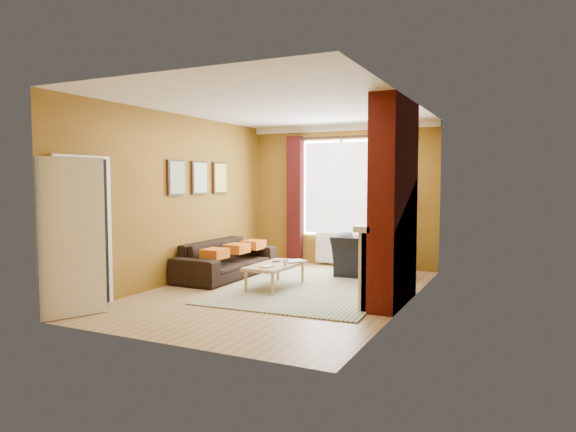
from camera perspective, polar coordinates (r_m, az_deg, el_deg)
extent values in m
plane|color=olive|center=(7.92, -0.79, -8.45)|extent=(5.50, 5.50, 0.00)
cube|color=brown|center=(10.27, 6.02, 2.27)|extent=(3.80, 0.02, 2.80)
cube|color=brown|center=(5.41, -13.80, 0.64)|extent=(3.80, 0.02, 2.80)
cube|color=brown|center=(7.10, 13.08, 1.42)|extent=(0.02, 5.50, 2.80)
cube|color=brown|center=(8.75, -12.03, 1.90)|extent=(0.02, 5.50, 2.80)
cube|color=silver|center=(7.81, -0.81, 12.05)|extent=(3.80, 5.50, 0.01)
cube|color=#4C100A|center=(7.14, 11.71, 1.46)|extent=(0.35, 1.40, 2.80)
cube|color=silver|center=(7.28, 10.12, -5.20)|extent=(0.12, 1.30, 1.10)
cube|color=silver|center=(7.23, 9.79, -1.03)|extent=(0.22, 1.40, 0.08)
cube|color=silver|center=(6.74, 8.63, -6.18)|extent=(0.16, 0.14, 1.04)
cube|color=silver|center=(7.84, 11.10, -4.78)|extent=(0.16, 0.14, 1.04)
cube|color=black|center=(7.29, 10.34, -5.99)|extent=(0.06, 0.80, 0.90)
cube|color=black|center=(7.38, 10.14, -9.20)|extent=(0.20, 1.00, 0.06)
cube|color=silver|center=(6.88, 9.09, -0.27)|extent=(0.03, 0.12, 0.16)
cube|color=#311C13|center=(7.12, 9.66, -0.22)|extent=(0.03, 0.10, 0.14)
cylinder|color=#311C13|center=(7.36, 10.19, -0.16)|extent=(0.10, 0.10, 0.12)
cube|color=#311C13|center=(7.19, 10.28, 5.08)|extent=(0.03, 0.60, 0.75)
cube|color=olive|center=(7.19, 10.13, 5.08)|extent=(0.01, 0.52, 0.66)
cube|color=silver|center=(10.28, 6.00, 9.75)|extent=(3.80, 0.08, 0.12)
cube|color=white|center=(10.24, 5.97, 3.10)|extent=(1.60, 0.04, 1.90)
cube|color=white|center=(10.20, 5.89, 3.10)|extent=(1.50, 0.02, 1.80)
cube|color=silver|center=(10.22, 5.93, 3.10)|extent=(0.06, 0.04, 1.90)
cube|color=#3C0D0E|center=(10.53, 0.76, 2.06)|extent=(0.30, 0.16, 2.50)
cube|color=#3C0D0E|center=(9.88, 11.15, 1.86)|extent=(0.30, 0.16, 2.50)
cylinder|color=#311C13|center=(10.19, 5.84, 8.73)|extent=(2.30, 0.05, 0.05)
cube|color=silver|center=(10.27, 5.79, -3.61)|extent=(1.00, 0.10, 0.60)
cube|color=silver|center=(10.37, 3.33, -3.52)|extent=(0.04, 0.03, 0.56)
cube|color=silver|center=(10.33, 3.90, -3.56)|extent=(0.04, 0.03, 0.56)
cube|color=silver|center=(10.29, 4.47, -3.59)|extent=(0.04, 0.03, 0.56)
cube|color=silver|center=(10.25, 5.04, -3.62)|extent=(0.04, 0.03, 0.56)
cube|color=silver|center=(10.21, 5.62, -3.65)|extent=(0.04, 0.03, 0.56)
cube|color=silver|center=(10.18, 6.20, -3.68)|extent=(0.04, 0.03, 0.56)
cube|color=silver|center=(10.14, 6.79, -3.71)|extent=(0.04, 0.03, 0.56)
cube|color=silver|center=(10.11, 7.38, -3.75)|extent=(0.04, 0.03, 0.56)
cube|color=silver|center=(10.07, 7.98, -3.78)|extent=(0.04, 0.03, 0.56)
cube|color=#311C13|center=(8.64, -12.31, 4.20)|extent=(0.04, 0.44, 0.58)
cube|color=gold|center=(8.63, -12.18, 4.20)|extent=(0.01, 0.38, 0.52)
cube|color=#311C13|center=(9.17, -9.82, 4.21)|extent=(0.04, 0.44, 0.58)
cube|color=#37A65E|center=(9.15, -9.69, 4.22)|extent=(0.01, 0.38, 0.52)
cube|color=#311C13|center=(9.70, -7.59, 4.22)|extent=(0.04, 0.44, 0.58)
cube|color=gold|center=(9.69, -7.47, 4.22)|extent=(0.01, 0.38, 0.52)
cube|color=silver|center=(7.24, -21.76, -1.88)|extent=(0.05, 0.94, 2.06)
cube|color=black|center=(7.23, -21.65, -1.89)|extent=(0.02, 0.80, 1.98)
cube|color=silver|center=(6.86, -22.86, -2.23)|extent=(0.37, 0.74, 1.98)
imported|color=#3E6F31|center=(7.64, 10.79, 0.54)|extent=(0.14, 0.10, 0.27)
cube|color=#B24F0E|center=(8.55, -8.14, -4.15)|extent=(0.34, 0.40, 0.16)
cube|color=#B24F0E|center=(9.13, -5.71, -3.61)|extent=(0.34, 0.40, 0.16)
cube|color=#B24F0E|center=(9.65, -3.86, -3.19)|extent=(0.34, 0.40, 0.16)
cube|color=#2F4E82|center=(8.19, 2.50, -7.96)|extent=(2.59, 3.47, 0.02)
imported|color=black|center=(9.15, -6.83, -4.74)|extent=(0.87, 2.20, 0.64)
imported|color=black|center=(9.21, 8.92, -4.39)|extent=(1.19, 1.06, 0.74)
cube|color=tan|center=(8.14, -1.41, -5.51)|extent=(0.60, 1.17, 0.05)
cylinder|color=tan|center=(7.84, -4.71, -7.32)|extent=(0.05, 0.05, 0.34)
cylinder|color=tan|center=(7.62, -1.72, -7.65)|extent=(0.05, 0.05, 0.34)
cylinder|color=tan|center=(8.73, -1.13, -6.14)|extent=(0.05, 0.05, 0.34)
cylinder|color=tan|center=(8.53, 1.63, -6.39)|extent=(0.05, 0.05, 0.34)
cylinder|color=olive|center=(9.54, 7.99, -4.96)|extent=(0.46, 0.46, 0.46)
cylinder|color=black|center=(9.70, 13.15, -6.16)|extent=(0.28, 0.28, 0.03)
cylinder|color=black|center=(9.60, 13.21, -2.12)|extent=(0.03, 0.03, 1.35)
cone|color=beige|center=(9.55, 13.28, 1.96)|extent=(0.28, 0.28, 0.16)
imported|color=#999999|center=(7.92, -2.83, -5.53)|extent=(0.21, 0.26, 0.02)
imported|color=#999999|center=(8.43, 0.27, -4.94)|extent=(0.37, 0.40, 0.02)
imported|color=#999999|center=(7.98, -0.27, -5.20)|extent=(0.10, 0.10, 0.09)
cube|color=black|center=(8.33, -1.27, -5.06)|extent=(0.11, 0.16, 0.02)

